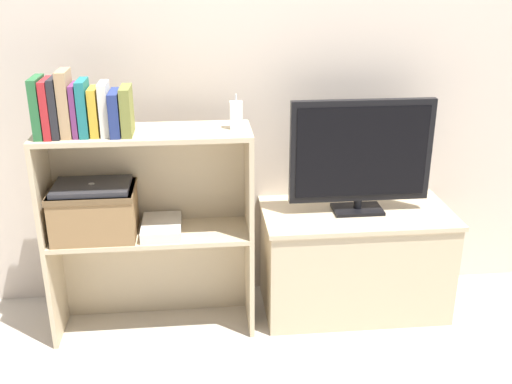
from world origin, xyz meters
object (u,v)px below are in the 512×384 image
Objects in this scene: book_mustard at (95,112)px; book_ivory at (105,109)px; storage_basket_left at (94,210)px; tv_stand at (354,259)px; book_navy at (116,113)px; magazine_stack at (162,227)px; book_crimson at (48,108)px; book_tan at (66,103)px; book_teal at (84,108)px; tv at (361,154)px; book_olive at (127,111)px; baby_monitor at (236,115)px; laptop at (92,186)px; book_forest at (39,107)px; book_charcoal at (56,107)px; book_plum at (76,110)px.

book_ivory reaches higher than book_mustard.
tv_stand is at bearing 4.48° from storage_basket_left.
book_mustard reaches higher than book_navy.
book_mustard is 0.54× the size of storage_basket_left.
book_navy reaches higher than magazine_stack.
book_tan is at bearing -0.00° from book_crimson.
book_teal reaches higher than book_mustard.
tv_stand is 1.19m from storage_basket_left.
book_ivory is (-1.06, -0.11, 0.25)m from tv.
book_olive is 0.43m from baby_monitor.
book_crimson is 0.36m from laptop.
storage_basket_left is (-0.17, 0.02, -0.42)m from book_olive.
book_tan is (-1.20, -0.11, 0.28)m from tv.
book_crimson is at bearing -171.07° from storage_basket_left.
magazine_stack is (-0.87, -0.08, 0.25)m from tv_stand.
magazine_stack is at bearing 5.36° from book_teal.
book_olive is at bearing 0.00° from book_navy.
tv_stand is 2.77× the size of laptop.
tv_stand is at bearing 5.90° from book_ivory.
baby_monitor is 0.66m from laptop.
book_crimson is at bearing 0.00° from book_forest.
book_charcoal reaches higher than book_plum.
tv_stand is 3.95× the size of book_teal.
tv is 2.03× the size of laptop.
book_tan reaches higher than book_plum.
book_tan reaches higher than book_olive.
laptop is at bearing -175.60° from tv.
book_mustard is 0.12m from book_olive.
book_crimson is 0.21m from book_ivory.
book_mustard is 0.60× the size of laptop.
book_tan reaches higher than tv_stand.
book_tan reaches higher than baby_monitor.
book_forest is 1.35× the size of book_navy.
book_navy is (0.15, 0.00, -0.02)m from book_plum.
tv_stand is 3.75× the size of book_charcoal.
storage_basket_left is at bearing 37.88° from book_plum.
tv is 2.75× the size of book_charcoal.
tv is 1.13m from book_mustard.
book_plum is 0.93× the size of book_teal.
tv_stand is at bearing 6.40° from book_olive.
book_mustard is (-1.10, -0.11, 0.76)m from tv_stand.
book_plum is at bearing 0.00° from book_forest.
book_forest reaches higher than book_mustard.
book_mustard is at bearing -174.31° from tv_stand.
tv is 1.15m from laptop.
storage_basket_left is (-0.09, 0.02, -0.43)m from book_ivory.
book_crimson is 0.10m from book_plum.
book_forest is at bearing -173.01° from laptop.
baby_monitor is at bearing 3.63° from book_mustard.
book_mustard reaches higher than baby_monitor.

